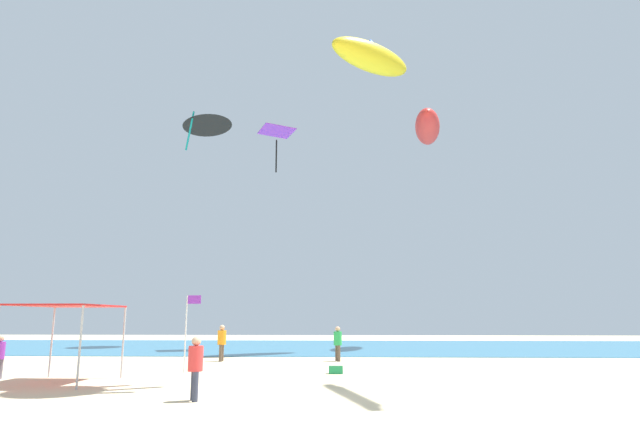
# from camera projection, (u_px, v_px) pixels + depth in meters

# --- Properties ---
(ground) EXTENTS (110.00, 110.00, 0.10)m
(ground) POSITION_uv_depth(u_px,v_px,m) (283.00, 403.00, 14.02)
(ground) COLOR beige
(ocean_strip) EXTENTS (110.00, 22.18, 0.03)m
(ocean_strip) POSITION_uv_depth(u_px,v_px,m) (323.00, 347.00, 40.61)
(ocean_strip) COLOR teal
(ocean_strip) RESTS_ON ground
(canopy_tent) EXTENTS (2.84, 3.38, 2.65)m
(canopy_tent) POSITION_uv_depth(u_px,v_px,m) (68.00, 309.00, 18.41)
(canopy_tent) COLOR #B2B2B7
(canopy_tent) RESTS_ON ground
(person_near_tent) EXTENTS (0.42, 0.45, 1.77)m
(person_near_tent) POSITION_uv_depth(u_px,v_px,m) (338.00, 341.00, 27.10)
(person_near_tent) COLOR brown
(person_near_tent) RESTS_ON ground
(person_leftmost) EXTENTS (0.40, 0.42, 1.70)m
(person_leftmost) POSITION_uv_depth(u_px,v_px,m) (195.00, 363.00, 14.18)
(person_leftmost) COLOR #33384C
(person_leftmost) RESTS_ON ground
(person_rightmost) EXTENTS (0.44, 0.49, 1.84)m
(person_rightmost) POSITION_uv_depth(u_px,v_px,m) (222.00, 340.00, 27.04)
(person_rightmost) COLOR brown
(person_rightmost) RESTS_ON ground
(banner_flag) EXTENTS (0.61, 0.06, 3.13)m
(banner_flag) POSITION_uv_depth(u_px,v_px,m) (188.00, 325.00, 21.56)
(banner_flag) COLOR silver
(banner_flag) RESTS_ON ground
(cooler_box) EXTENTS (0.57, 0.37, 0.35)m
(cooler_box) POSITION_uv_depth(u_px,v_px,m) (336.00, 369.00, 20.93)
(cooler_box) COLOR #1E8C4C
(cooler_box) RESTS_ON ground
(kite_inflatable_red) EXTENTS (3.32, 6.99, 2.60)m
(kite_inflatable_red) POSITION_uv_depth(u_px,v_px,m) (427.00, 127.00, 42.64)
(kite_inflatable_red) COLOR red
(kite_diamond_purple) EXTENTS (3.23, 3.23, 3.38)m
(kite_diamond_purple) POSITION_uv_depth(u_px,v_px,m) (277.00, 133.00, 40.23)
(kite_diamond_purple) COLOR purple
(kite_delta_black) EXTENTS (5.88, 5.87, 3.67)m
(kite_delta_black) POSITION_uv_depth(u_px,v_px,m) (207.00, 122.00, 45.02)
(kite_delta_black) COLOR black
(kite_inflatable_yellow) EXTENTS (6.73, 6.04, 2.51)m
(kite_inflatable_yellow) POSITION_uv_depth(u_px,v_px,m) (371.00, 57.00, 37.65)
(kite_inflatable_yellow) COLOR yellow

